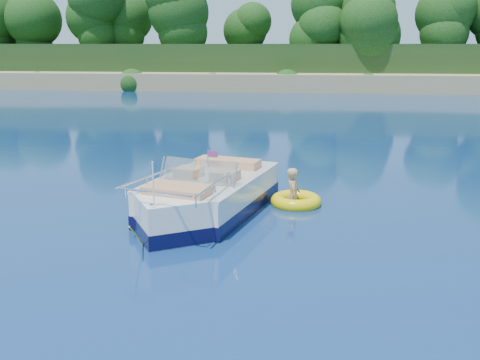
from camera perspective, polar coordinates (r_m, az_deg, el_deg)
The scene contains 6 objects.
ground at distance 12.07m, azimuth -3.65°, elevation -4.93°, with size 160.00×160.00×0.00m, color #0A2149.
shoreline at distance 75.07m, azimuth 5.27°, elevation 11.95°, with size 170.00×59.00×6.00m.
treeline at distance 52.28m, azimuth 4.68°, elevation 15.98°, with size 150.00×7.12×8.19m.
motorboat at distance 12.73m, azimuth -3.82°, elevation -2.06°, with size 3.11×5.93×2.01m.
tow_tube at distance 13.69m, azimuth 5.99°, elevation -2.24°, with size 1.39×1.39×0.34m.
boy at distance 13.76m, azimuth 5.65°, elevation -2.53°, with size 0.54×0.36×1.49m, color tan.
Camera 1 is at (2.10, -11.20, 3.97)m, focal length 40.00 mm.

